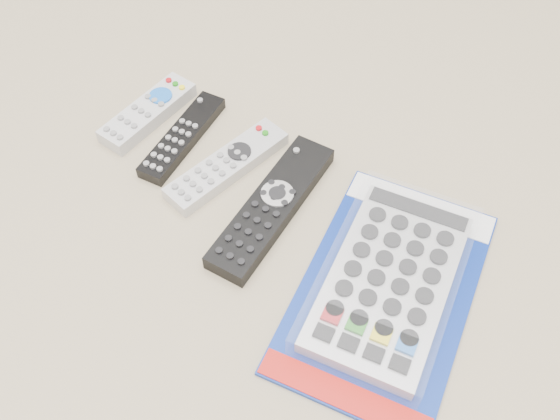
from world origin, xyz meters
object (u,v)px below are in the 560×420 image
Objects in this scene: remote_silver_dvd at (227,165)px; remote_large_black at (272,206)px; remote_slim_black at (182,137)px; jumbo_remote_packaged at (389,280)px; remote_small_grey at (148,112)px.

remote_large_black is at bearing -3.65° from remote_silver_dvd.
remote_slim_black is 0.36m from jumbo_remote_packaged.
remote_silver_dvd is at bearing -3.37° from remote_small_grey.
remote_small_grey is 0.46× the size of jumbo_remote_packaged.
remote_large_black is at bearing -6.70° from remote_small_grey.
remote_silver_dvd is 0.27m from jumbo_remote_packaged.
jumbo_remote_packaged is (0.18, -0.02, 0.01)m from remote_large_black.
jumbo_remote_packaged reaches higher than remote_large_black.
jumbo_remote_packaged is (0.27, -0.04, 0.01)m from remote_silver_dvd.
remote_silver_dvd is at bearing -12.53° from remote_slim_black.
remote_slim_black is (0.07, -0.01, -0.00)m from remote_small_grey.
remote_small_grey is 0.67× the size of remote_large_black.
remote_silver_dvd is (0.08, -0.01, 0.00)m from remote_slim_black.
remote_silver_dvd is at bearing 161.89° from jumbo_remote_packaged.
remote_silver_dvd reaches higher than remote_slim_black.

